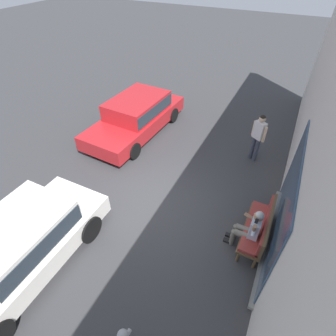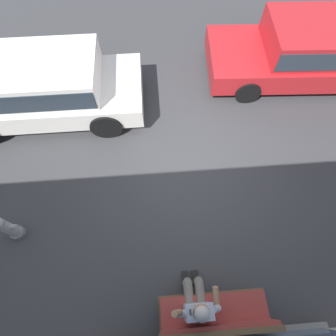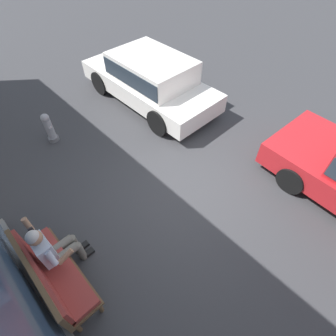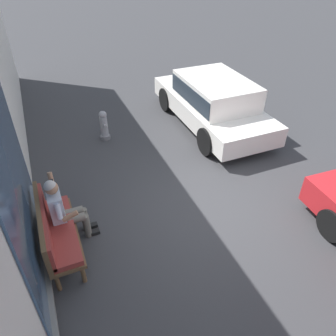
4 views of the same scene
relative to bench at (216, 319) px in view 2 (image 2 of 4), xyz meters
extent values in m
plane|color=#38383A|center=(0.07, -2.90, -0.56)|extent=(60.00, 60.00, 0.00)
cube|color=gray|center=(0.00, 0.25, -0.38)|extent=(3.60, 0.12, 0.10)
cylinder|color=brown|center=(0.76, 0.10, -0.37)|extent=(0.07, 0.07, 0.38)
cylinder|color=brown|center=(-0.76, 0.10, -0.37)|extent=(0.07, 0.07, 0.38)
cylinder|color=brown|center=(0.76, -0.29, -0.37)|extent=(0.07, 0.07, 0.38)
cylinder|color=brown|center=(-0.76, -0.29, -0.37)|extent=(0.07, 0.07, 0.38)
cube|color=brown|center=(0.00, -0.09, -0.15)|extent=(1.68, 0.55, 0.06)
cube|color=maroon|center=(0.00, -0.09, -0.07)|extent=(1.62, 0.49, 0.10)
cube|color=brown|center=(0.00, 0.14, 0.15)|extent=(1.68, 0.07, 0.55)
cube|color=maroon|center=(0.00, 0.08, 0.15)|extent=(1.62, 0.06, 0.47)
cylinder|color=#6B665B|center=(0.36, -0.33, -0.07)|extent=(0.15, 0.42, 0.15)
cylinder|color=#6B665B|center=(0.36, -0.54, -0.32)|extent=(0.12, 0.12, 0.49)
cube|color=black|center=(0.36, -0.62, -0.53)|extent=(0.10, 0.24, 0.07)
cylinder|color=#6B665B|center=(0.18, -0.33, -0.07)|extent=(0.15, 0.42, 0.15)
cylinder|color=#6B665B|center=(0.18, -0.54, -0.32)|extent=(0.12, 0.12, 0.49)
cube|color=black|center=(0.18, -0.62, -0.53)|extent=(0.10, 0.24, 0.07)
cube|color=#6B665B|center=(0.27, -0.12, -0.07)|extent=(0.34, 0.24, 0.14)
cube|color=silver|center=(0.27, -0.12, 0.21)|extent=(0.38, 0.22, 0.56)
sphere|color=#A37556|center=(0.27, -0.12, 0.63)|extent=(0.22, 0.22, 0.22)
sphere|color=#B7B2AD|center=(0.27, -0.11, 0.66)|extent=(0.20, 0.20, 0.20)
cylinder|color=silver|center=(0.03, -0.14, 0.32)|extent=(0.20, 0.10, 0.28)
cylinder|color=#A37556|center=(-0.02, -0.30, 0.20)|extent=(0.08, 0.27, 0.17)
cylinder|color=silver|center=(0.51, -0.12, 0.39)|extent=(0.25, 0.10, 0.22)
cylinder|color=#A37556|center=(0.58, -0.14, 0.58)|extent=(0.16, 0.08, 0.25)
cube|color=#232328|center=(0.41, -0.14, 0.62)|extent=(0.02, 0.07, 0.15)
cube|color=red|center=(-2.99, -5.38, -0.07)|extent=(4.67, 2.10, 0.53)
cube|color=red|center=(-3.18, -5.37, 0.51)|extent=(2.47, 1.76, 0.62)
cube|color=#28333D|center=(-3.18, -5.37, 0.51)|extent=(2.42, 1.79, 0.44)
cylinder|color=black|center=(-1.53, -4.57, -0.26)|extent=(0.61, 0.21, 0.60)
cylinder|color=black|center=(-1.62, -6.34, -0.26)|extent=(0.61, 0.21, 0.60)
cube|color=white|center=(3.10, -4.64, -0.04)|extent=(4.29, 1.77, 0.51)
cube|color=white|center=(2.93, -4.64, 0.52)|extent=(2.23, 1.55, 0.63)
cube|color=#28333D|center=(2.93, -4.64, 0.52)|extent=(2.19, 1.59, 0.44)
cylinder|color=black|center=(1.78, -3.79, -0.21)|extent=(0.70, 0.18, 0.70)
cylinder|color=black|center=(1.77, -5.47, -0.21)|extent=(0.70, 0.18, 0.70)
cylinder|color=slate|center=(3.44, -1.66, -0.51)|extent=(0.26, 0.26, 0.10)
cylinder|color=#99999E|center=(3.44, -1.66, -0.19)|extent=(0.19, 0.19, 0.55)
cylinder|color=#99999E|center=(3.30, -1.66, -0.10)|extent=(0.10, 0.08, 0.08)
camera|label=1|loc=(4.45, -0.30, 5.21)|focal=28.00mm
camera|label=2|loc=(0.69, -0.30, 4.46)|focal=28.00mm
camera|label=3|loc=(-2.26, -0.30, 4.01)|focal=28.00mm
camera|label=4|loc=(-4.19, -0.30, 3.97)|focal=35.00mm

